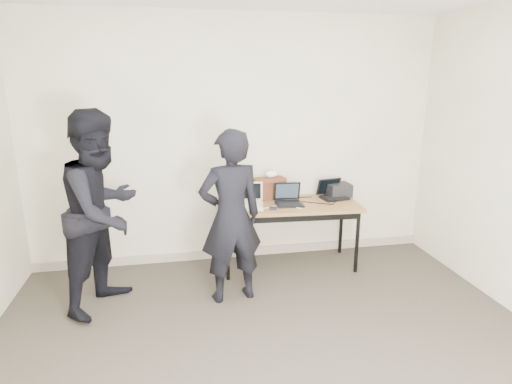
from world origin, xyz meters
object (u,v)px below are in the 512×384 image
object	(u,v)px
laptop_beige	(248,202)
person_typist	(231,217)
laptop_center	(288,199)
desk	(289,209)
laptop_right	(332,194)
person_observer	(103,211)
leather_satchel	(269,188)
equipment_box	(338,190)

from	to	relation	value
laptop_beige	person_typist	xyz separation A→B (m)	(-0.26, -0.58, 0.04)
laptop_center	desk	bearing A→B (deg)	-32.80
laptop_center	person_typist	world-z (taller)	person_typist
laptop_beige	laptop_right	size ratio (longest dim) A/B	1.07
desk	laptop_center	size ratio (longest dim) A/B	5.07
laptop_right	laptop_beige	bearing A→B (deg)	177.87
person_observer	laptop_beige	bearing A→B (deg)	-41.53
laptop_center	laptop_right	world-z (taller)	laptop_center
laptop_right	leather_satchel	xyz separation A→B (m)	(-0.72, 0.09, 0.08)
laptop_center	person_observer	distance (m)	1.89
desk	laptop_beige	bearing A→B (deg)	-175.32
desk	laptop_beige	xyz separation A→B (m)	(-0.45, -0.01, 0.11)
desk	laptop_center	bearing A→B (deg)	147.08
laptop_center	laptop_beige	bearing A→B (deg)	-174.34
laptop_right	leather_satchel	bearing A→B (deg)	162.19
desk	laptop_beige	world-z (taller)	laptop_beige
desk	person_typist	bearing A→B (deg)	-137.02
equipment_box	leather_satchel	bearing A→B (deg)	177.47
equipment_box	person_observer	size ratio (longest dim) A/B	0.14
laptop_beige	person_typist	world-z (taller)	person_typist
desk	person_observer	world-z (taller)	person_observer
desk	leather_satchel	bearing A→B (deg)	131.41
laptop_beige	equipment_box	xyz separation A→B (m)	(1.08, 0.20, 0.02)
laptop_right	person_observer	xyz separation A→B (m)	(-2.37, -0.61, 0.13)
laptop_right	equipment_box	distance (m)	0.11
laptop_beige	laptop_center	xyz separation A→B (m)	(0.44, 0.02, 0.00)
person_typist	laptop_center	bearing A→B (deg)	-150.32
desk	leather_satchel	xyz separation A→B (m)	(-0.18, 0.23, 0.19)
leather_satchel	person_observer	bearing A→B (deg)	-164.99
desk	laptop_beige	distance (m)	0.46
equipment_box	laptop_beige	bearing A→B (deg)	-169.37
laptop_beige	laptop_right	world-z (taller)	laptop_beige
desk	leather_satchel	world-z (taller)	leather_satchel
laptop_center	leather_satchel	size ratio (longest dim) A/B	0.79
laptop_center	person_observer	xyz separation A→B (m)	(-1.83, -0.48, 0.13)
leather_satchel	equipment_box	size ratio (longest dim) A/B	1.49
laptop_right	equipment_box	xyz separation A→B (m)	(0.09, 0.05, 0.03)
laptop_right	person_typist	world-z (taller)	person_typist
desk	laptop_right	xyz separation A→B (m)	(0.54, 0.14, 0.11)
equipment_box	person_observer	xyz separation A→B (m)	(-2.47, -0.67, 0.10)
laptop_beige	person_typist	bearing A→B (deg)	-104.21
leather_satchel	equipment_box	xyz separation A→B (m)	(0.81, -0.04, -0.05)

